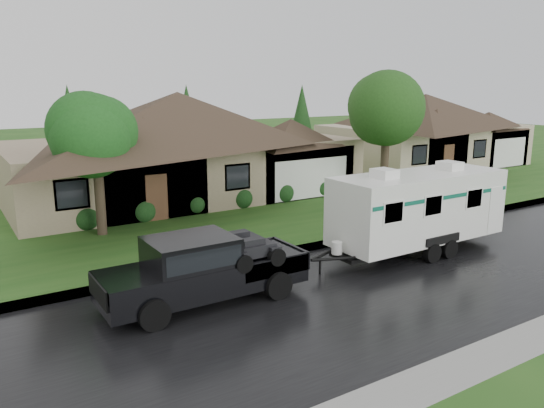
# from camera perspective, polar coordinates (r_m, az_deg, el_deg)

# --- Properties ---
(ground) EXTENTS (140.00, 140.00, 0.00)m
(ground) POSITION_cam_1_polar(r_m,az_deg,el_deg) (17.39, 2.37, -7.96)
(ground) COLOR #235019
(ground) RESTS_ON ground
(road) EXTENTS (140.00, 8.00, 0.01)m
(road) POSITION_cam_1_polar(r_m,az_deg,el_deg) (15.90, 6.54, -10.05)
(road) COLOR black
(road) RESTS_ON ground
(curb) EXTENTS (140.00, 0.50, 0.15)m
(curb) POSITION_cam_1_polar(r_m,az_deg,el_deg) (19.14, -1.49, -5.74)
(curb) COLOR gray
(curb) RESTS_ON ground
(lawn) EXTENTS (140.00, 26.00, 0.15)m
(lawn) POSITION_cam_1_polar(r_m,az_deg,el_deg) (30.44, -13.95, 0.87)
(lawn) COLOR #235019
(lawn) RESTS_ON ground
(house_main) EXTENTS (19.44, 10.80, 6.90)m
(house_main) POSITION_cam_1_polar(r_m,az_deg,el_deg) (29.66, -9.36, 7.64)
(house_main) COLOR gray
(house_main) RESTS_ON lawn
(house_neighbor) EXTENTS (15.12, 9.72, 6.45)m
(house_neighbor) POSITION_cam_1_polar(r_m,az_deg,el_deg) (42.09, 16.47, 8.39)
(house_neighbor) COLOR #BEB08D
(house_neighbor) RESTS_ON lawn
(tree_left_green) EXTENTS (3.42, 3.42, 5.66)m
(tree_left_green) POSITION_cam_1_polar(r_m,az_deg,el_deg) (22.13, -18.45, 6.74)
(tree_left_green) COLOR #382B1E
(tree_left_green) RESTS_ON lawn
(tree_right_green) EXTENTS (3.98, 3.98, 6.59)m
(tree_right_green) POSITION_cam_1_polar(r_m,az_deg,el_deg) (28.55, 12.26, 9.61)
(tree_right_green) COLOR #382B1E
(tree_right_green) RESTS_ON lawn
(shrub_row) EXTENTS (13.60, 1.00, 1.00)m
(shrub_row) POSITION_cam_1_polar(r_m,az_deg,el_deg) (25.89, -5.74, 0.43)
(shrub_row) COLOR #143814
(shrub_row) RESTS_ON lawn
(pickup_truck) EXTENTS (5.95, 2.26, 1.98)m
(pickup_truck) POSITION_cam_1_polar(r_m,az_deg,el_deg) (15.32, -7.69, -6.75)
(pickup_truck) COLOR black
(pickup_truck) RESTS_ON ground
(travel_trailer) EXTENTS (7.34, 2.58, 3.29)m
(travel_trailer) POSITION_cam_1_polar(r_m,az_deg,el_deg) (20.27, 15.45, -0.25)
(travel_trailer) COLOR white
(travel_trailer) RESTS_ON ground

